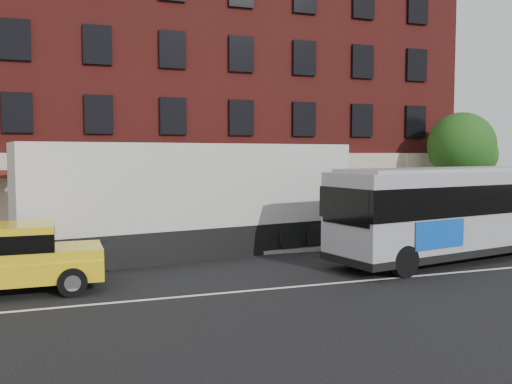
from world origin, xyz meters
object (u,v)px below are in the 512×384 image
object	(u,v)px
street_tree	(462,148)
shipping_container	(194,200)
sign_pole	(17,229)
city_bus	(473,208)
yellow_suv	(4,254)

from	to	relation	value
street_tree	shipping_container	xyz separation A→B (m)	(-15.47, -2.68, -2.17)
street_tree	sign_pole	bearing A→B (deg)	-171.39
shipping_container	city_bus	bearing A→B (deg)	-21.98
sign_pole	city_bus	bearing A→B (deg)	-11.74
city_bus	sign_pole	bearing A→B (deg)	168.26
sign_pole	shipping_container	size ratio (longest dim) A/B	0.18
sign_pole	yellow_suv	world-z (taller)	sign_pole
sign_pole	street_tree	world-z (taller)	street_tree
sign_pole	street_tree	bearing A→B (deg)	8.61
yellow_suv	shipping_container	xyz separation A→B (m)	(6.71, 4.20, 1.06)
sign_pole	yellow_suv	size ratio (longest dim) A/B	0.47
street_tree	city_bus	bearing A→B (deg)	-126.97
yellow_suv	shipping_container	bearing A→B (deg)	32.02
city_bus	shipping_container	bearing A→B (deg)	158.02
sign_pole	city_bus	size ratio (longest dim) A/B	0.19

